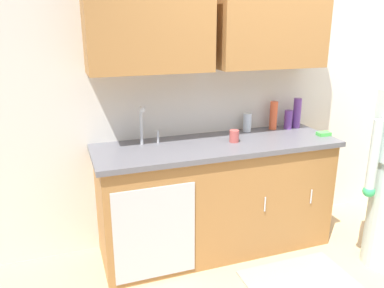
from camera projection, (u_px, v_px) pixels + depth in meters
ground_plane at (318, 281)px, 2.89m from camera, size 9.00×9.00×0.00m
kitchen_wall_with_uppers at (249, 69)px, 3.30m from camera, size 4.80×0.44×2.70m
counter_cabinet at (216, 199)px, 3.21m from camera, size 1.90×0.62×0.90m
countertop at (217, 145)px, 3.07m from camera, size 1.96×0.66×0.04m
sink at (151, 151)px, 2.90m from camera, size 0.50×0.36×0.35m
floor_mat at (299, 280)px, 2.89m from camera, size 0.80×0.50×0.01m
bottle_soap at (297, 113)px, 3.46m from camera, size 0.07×0.07×0.27m
bottle_cleaner_spray at (273, 115)px, 3.41m from camera, size 0.07×0.07×0.25m
bottle_water_tall at (288, 119)px, 3.44m from camera, size 0.07×0.07×0.17m
bottle_dish_liquid at (247, 122)px, 3.36m from camera, size 0.07×0.07×0.16m
cup_by_sink at (234, 136)px, 3.06m from camera, size 0.08×0.08×0.10m
sponge at (324, 134)px, 3.25m from camera, size 0.11×0.07×0.03m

